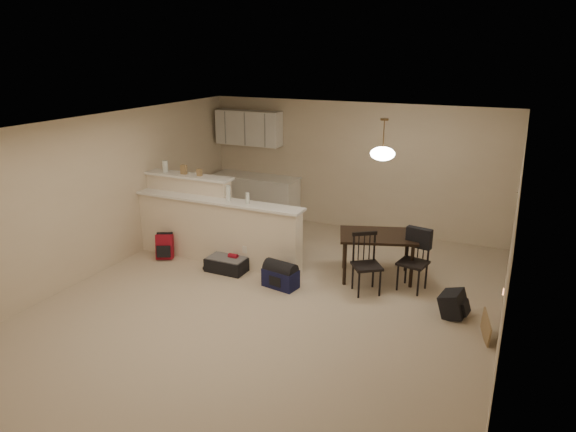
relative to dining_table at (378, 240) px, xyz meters
The scene contains 19 objects.
room 1.87m from the dining_table, 129.26° to the right, with size 7.00×7.02×2.50m.
breakfast_bar 2.90m from the dining_table, behind, with size 3.08×0.58×1.39m.
upper_cabinets 4.05m from the dining_table, 149.55° to the left, with size 1.40×0.34×0.70m, color white.
kitchen_counter 3.62m from the dining_table, 149.72° to the left, with size 1.80×0.60×0.90m, color white.
thermostat 2.07m from the dining_table, ahead, with size 0.02×0.12×0.12m, color beige.
jar 3.88m from the dining_table, behind, with size 0.10×0.10×0.20m, color silver.
cereal_box 3.50m from the dining_table, behind, with size 0.10×0.07×0.16m, color #95754D.
small_box 3.18m from the dining_table, behind, with size 0.08×0.06×0.12m, color #95754D.
bottle_a 2.49m from the dining_table, 168.83° to the right, with size 0.07×0.07×0.26m, color silver.
bottle_b 2.15m from the dining_table, 166.94° to the right, with size 0.06×0.06×0.18m, color silver.
dining_table is the anchor object (origin of this frame).
pendant_lamp 1.36m from the dining_table, ahead, with size 0.36×0.36×0.62m.
dining_chair_near 0.61m from the dining_table, 89.00° to the right, with size 0.39×0.38×0.90m, color black, non-canonical shape.
dining_chair_far 0.66m from the dining_table, 18.31° to the right, with size 0.40×0.38×0.91m, color black, non-canonical shape.
suitcase 2.44m from the dining_table, 161.46° to the right, with size 0.65×0.42×0.22m, color black.
red_backpack 3.62m from the dining_table, 167.80° to the right, with size 0.28×0.18×0.42m, color maroon.
navy_duffel 1.61m from the dining_table, 142.30° to the right, with size 0.52×0.28×0.28m, color #13153C.
black_daypack 1.56m from the dining_table, 30.69° to the right, with size 0.38×0.27×0.33m, color black.
cardboard_sheet 2.18m from the dining_table, 35.42° to the right, with size 0.43×0.02×0.33m, color #95754D.
Camera 1 is at (2.97, -5.95, 3.43)m, focal length 32.00 mm.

